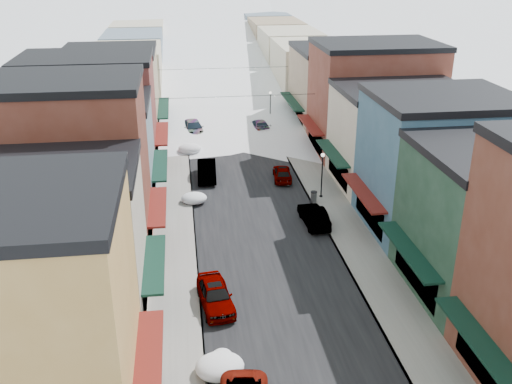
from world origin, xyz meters
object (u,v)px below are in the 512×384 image
object	(u,v)px
car_silver_sedan	(215,295)
car_green_sedan	(314,216)
streetlamp_near	(322,170)
car_dark_hatch	(207,170)
trash_can	(314,197)

from	to	relation	value
car_silver_sedan	car_green_sedan	bearing A→B (deg)	42.99
car_silver_sedan	streetlamp_near	world-z (taller)	streetlamp_near
car_dark_hatch	trash_can	bearing A→B (deg)	-36.36
car_silver_sedan	car_dark_hatch	xyz separation A→B (m)	(0.63, 21.02, 0.03)
car_dark_hatch	car_green_sedan	size ratio (longest dim) A/B	1.09
car_green_sedan	streetlamp_near	distance (m)	5.58
trash_can	streetlamp_near	world-z (taller)	streetlamp_near
car_silver_sedan	trash_can	xyz separation A→B (m)	(9.33, 14.07, -0.16)
streetlamp_near	trash_can	bearing A→B (deg)	-131.89
car_silver_sedan	trash_can	distance (m)	16.88
car_silver_sedan	streetlamp_near	xyz separation A→B (m)	(10.21, 15.06, 1.88)
trash_can	car_green_sedan	bearing A→B (deg)	-103.06
trash_can	streetlamp_near	distance (m)	2.43
car_silver_sedan	streetlamp_near	bearing A→B (deg)	48.55
car_green_sedan	trash_can	distance (m)	4.05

